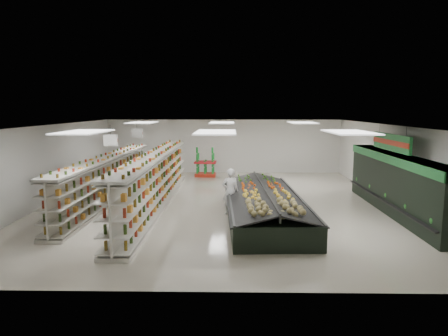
{
  "coord_description": "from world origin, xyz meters",
  "views": [
    {
      "loc": [
        0.46,
        -15.99,
        3.87
      ],
      "look_at": [
        0.16,
        0.59,
        1.38
      ],
      "focal_mm": 32.0,
      "sensor_mm": 36.0,
      "label": 1
    }
  ],
  "objects_px": {
    "gondola_left": "(108,181)",
    "gondola_center": "(156,182)",
    "soda_endcap": "(205,163)",
    "shopper_main": "(230,191)",
    "shopper_background": "(154,174)",
    "produce_island": "(264,204)"
  },
  "relations": [
    {
      "from": "gondola_left",
      "to": "shopper_background",
      "type": "relative_size",
      "value": 6.71
    },
    {
      "from": "gondola_left",
      "to": "produce_island",
      "type": "distance_m",
      "value": 6.78
    },
    {
      "from": "produce_island",
      "to": "gondola_left",
      "type": "bearing_deg",
      "value": 159.12
    },
    {
      "from": "gondola_left",
      "to": "produce_island",
      "type": "xyz_separation_m",
      "value": [
        6.33,
        -2.41,
        -0.36
      ]
    },
    {
      "from": "gondola_center",
      "to": "produce_island",
      "type": "distance_m",
      "value": 4.5
    },
    {
      "from": "gondola_left",
      "to": "gondola_center",
      "type": "distance_m",
      "value": 2.29
    },
    {
      "from": "gondola_left",
      "to": "shopper_main",
      "type": "distance_m",
      "value": 5.49
    },
    {
      "from": "soda_endcap",
      "to": "shopper_main",
      "type": "distance_m",
      "value": 8.3
    },
    {
      "from": "soda_endcap",
      "to": "shopper_main",
      "type": "bearing_deg",
      "value": -79.99
    },
    {
      "from": "gondola_center",
      "to": "soda_endcap",
      "type": "relative_size",
      "value": 7.75
    },
    {
      "from": "soda_endcap",
      "to": "shopper_background",
      "type": "height_order",
      "value": "shopper_background"
    },
    {
      "from": "gondola_left",
      "to": "produce_island",
      "type": "relative_size",
      "value": 1.45
    },
    {
      "from": "produce_island",
      "to": "shopper_background",
      "type": "distance_m",
      "value": 6.7
    },
    {
      "from": "gondola_center",
      "to": "shopper_background",
      "type": "xyz_separation_m",
      "value": [
        -0.64,
        3.02,
        -0.15
      ]
    },
    {
      "from": "produce_island",
      "to": "shopper_background",
      "type": "bearing_deg",
      "value": 136.02
    },
    {
      "from": "soda_endcap",
      "to": "shopper_main",
      "type": "relative_size",
      "value": 0.91
    },
    {
      "from": "gondola_left",
      "to": "shopper_background",
      "type": "xyz_separation_m",
      "value": [
        1.51,
        2.23,
        -0.05
      ]
    },
    {
      "from": "produce_island",
      "to": "shopper_main",
      "type": "height_order",
      "value": "shopper_main"
    },
    {
      "from": "gondola_center",
      "to": "produce_island",
      "type": "relative_size",
      "value": 1.61
    },
    {
      "from": "gondola_center",
      "to": "shopper_background",
      "type": "bearing_deg",
      "value": 102.0
    },
    {
      "from": "gondola_left",
      "to": "gondola_center",
      "type": "relative_size",
      "value": 0.9
    },
    {
      "from": "produce_island",
      "to": "shopper_background",
      "type": "xyz_separation_m",
      "value": [
        -4.81,
        4.65,
        0.31
      ]
    }
  ]
}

